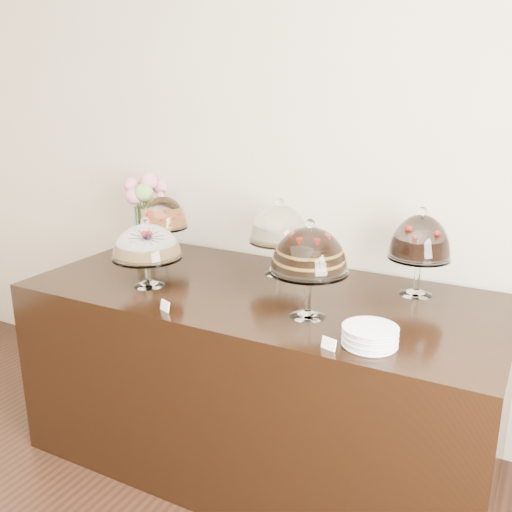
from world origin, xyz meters
The scene contains 11 objects.
wall_back centered at (0.00, 3.00, 1.50)m, with size 5.00×0.04×3.00m, color beige.
display_counter centered at (0.26, 2.45, 0.45)m, with size 2.20×1.00×0.90m, color black.
cake_stand_sugar_sponge centered at (-0.25, 2.26, 1.10)m, with size 0.33×0.33×0.33m.
cake_stand_choco_layer centered at (0.57, 2.27, 1.17)m, with size 0.32×0.32×0.41m.
cake_stand_cheesecake centered at (0.22, 2.71, 1.14)m, with size 0.30×0.30×0.39m.
cake_stand_dark_choco centered at (0.91, 2.74, 1.15)m, with size 0.28×0.28×0.41m.
cake_stand_fruit_tart centered at (-0.47, 2.68, 1.13)m, with size 0.26×0.26×0.37m.
flower_vase centered at (-0.69, 2.79, 1.17)m, with size 0.20×0.25×0.45m.
plate_stack centered at (0.88, 2.12, 0.94)m, with size 0.20×0.20×0.07m.
price_card_left centered at (0.01, 2.04, 0.92)m, with size 0.06×0.01×0.04m, color white.
price_card_right centered at (0.76, 2.02, 0.92)m, with size 0.06×0.01×0.04m, color white.
Camera 1 is at (1.41, 0.23, 1.82)m, focal length 40.00 mm.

